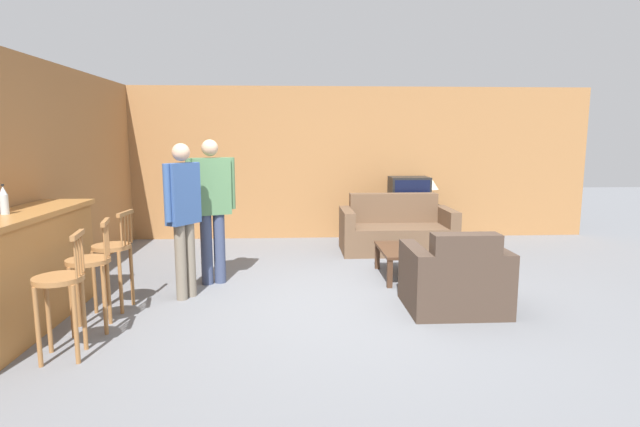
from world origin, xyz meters
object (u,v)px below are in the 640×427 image
bar_chair_near (61,290)px  person_by_window (212,203)px  tv_unit (408,222)px  bottle (4,201)px  table_lamp (431,184)px  armchair_near (455,281)px  bar_chair_far (113,255)px  tv (409,191)px  couch_far (396,231)px  person_by_counter (183,211)px  coffee_table (402,253)px  bar_chair_mid (91,270)px  book_on_table (411,248)px

bar_chair_near → person_by_window: 2.23m
tv_unit → person_by_window: bearing=-140.3°
bottle → table_lamp: size_ratio=0.57×
person_by_window → armchair_near: bearing=-22.7°
bottle → table_lamp: bottle is taller
bottle → bar_chair_near: bearing=-39.6°
table_lamp → bar_chair_far: bearing=-141.6°
bar_chair_far → tv: (3.79, 3.29, 0.29)m
couch_far → person_by_counter: 3.57m
bar_chair_far → bottle: bearing=-140.4°
couch_far → table_lamp: size_ratio=3.66×
bar_chair_far → coffee_table: bar_chair_far is taller
bar_chair_near → bar_chair_far: 1.15m
tv → bottle: bearing=-139.2°
person_by_window → couch_far: bearing=32.3°
person_by_window → bar_chair_mid: bearing=-120.8°
couch_far → armchair_near: size_ratio=1.77×
couch_far → armchair_near: 2.70m
bar_chair_mid → book_on_table: 3.62m
bar_chair_near → bottle: bearing=140.4°
bar_chair_mid → bar_chair_far: size_ratio=1.00×
bar_chair_far → person_by_window: bearing=45.3°
table_lamp → person_by_window: bearing=-143.6°
armchair_near → person_by_window: person_by_window is taller
bar_chair_mid → tv_unit: 5.42m
tv → table_lamp: 0.38m
bar_chair_near → tv_unit: (3.79, 4.45, -0.26)m
bar_chair_far → tv_unit: (3.79, 3.30, -0.26)m
bottle → book_on_table: 4.33m
bar_chair_mid → book_on_table: size_ratio=4.72×
book_on_table → bar_chair_near: bearing=-147.4°
bottle → table_lamp: bearing=38.6°
bar_chair_far → person_by_counter: size_ratio=0.60×
person_by_window → bottle: bearing=-137.1°
bar_chair_near → tv_unit: bar_chair_near is taller
bar_chair_near → tv: (3.79, 4.45, 0.29)m
bottle → book_on_table: size_ratio=1.23×
bar_chair_near → tv: tv is taller
bar_chair_far → person_by_counter: 0.83m
bar_chair_near → coffee_table: 3.85m
book_on_table → person_by_window: person_by_window is taller
armchair_near → table_lamp: table_lamp is taller
coffee_table → bottle: bottle is taller
person_by_window → tv: bearing=39.6°
tv_unit → book_on_table: tv_unit is taller
armchair_near → tv: size_ratio=1.47×
book_on_table → couch_far: bearing=85.0°
bar_chair_far → armchair_near: (3.46, -0.22, -0.26)m
armchair_near → person_by_window: size_ratio=0.56×
bar_chair_mid → person_by_counter: (0.65, 0.90, 0.40)m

